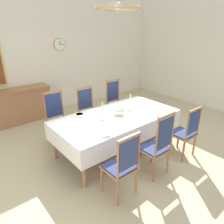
% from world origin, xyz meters
% --- Properties ---
extents(ground, '(7.66, 5.98, 0.04)m').
position_xyz_m(ground, '(0.00, 0.00, -0.02)').
color(ground, '#BBAE8E').
extents(back_wall, '(7.66, 0.08, 3.33)m').
position_xyz_m(back_wall, '(0.00, 3.03, 1.67)').
color(back_wall, white).
rests_on(back_wall, ground).
extents(right_wall, '(0.08, 5.98, 3.33)m').
position_xyz_m(right_wall, '(3.87, 0.00, 1.67)').
color(right_wall, silver).
rests_on(right_wall, ground).
extents(dining_table, '(2.44, 1.23, 0.76)m').
position_xyz_m(dining_table, '(0.00, 0.05, 0.69)').
color(dining_table, '#9E6D45').
rests_on(dining_table, ground).
extents(tablecloth, '(2.46, 1.25, 0.36)m').
position_xyz_m(tablecloth, '(0.00, 0.05, 0.68)').
color(tablecloth, white).
rests_on(tablecloth, dining_table).
extents(chair_south_a, '(0.44, 0.42, 1.06)m').
position_xyz_m(chair_south_a, '(-0.78, -0.97, 0.55)').
color(chair_south_a, '#9B6749').
rests_on(chair_south_a, ground).
extents(chair_north_a, '(0.44, 0.42, 1.15)m').
position_xyz_m(chair_north_a, '(-0.78, 1.07, 0.57)').
color(chair_north_a, '#A16C4C').
rests_on(chair_north_a, ground).
extents(chair_south_b, '(0.44, 0.42, 1.16)m').
position_xyz_m(chair_south_b, '(-0.00, -0.98, 0.58)').
color(chair_south_b, '#A16344').
rests_on(chair_south_b, ground).
extents(chair_north_b, '(0.44, 0.42, 1.09)m').
position_xyz_m(chair_north_b, '(-0.00, 1.06, 0.56)').
color(chair_north_b, '#976E47').
rests_on(chair_north_b, ground).
extents(chair_south_c, '(0.44, 0.42, 1.04)m').
position_xyz_m(chair_south_c, '(0.85, -0.97, 0.54)').
color(chair_south_c, '#A2693C').
rests_on(chair_south_c, ground).
extents(chair_north_c, '(0.44, 0.42, 1.15)m').
position_xyz_m(chair_north_c, '(0.85, 1.07, 0.57)').
color(chair_north_c, '#9A693E').
rests_on(chair_north_c, ground).
extents(soup_tureen, '(0.24, 0.24, 0.20)m').
position_xyz_m(soup_tureen, '(0.05, 0.05, 0.86)').
color(soup_tureen, white).
rests_on(soup_tureen, tablecloth).
extents(candlestick_west, '(0.07, 0.07, 0.35)m').
position_xyz_m(candlestick_west, '(-0.35, 0.05, 0.90)').
color(candlestick_west, gold).
rests_on(candlestick_west, tablecloth).
extents(candlestick_east, '(0.07, 0.07, 0.37)m').
position_xyz_m(candlestick_east, '(0.35, 0.05, 0.91)').
color(candlestick_east, gold).
rests_on(candlestick_east, tablecloth).
extents(bowl_near_left, '(0.17, 0.17, 0.03)m').
position_xyz_m(bowl_near_left, '(-0.23, 0.49, 0.78)').
color(bowl_near_left, white).
rests_on(bowl_near_left, tablecloth).
extents(bowl_near_right, '(0.18, 0.18, 0.04)m').
position_xyz_m(bowl_near_right, '(-0.58, 0.50, 0.79)').
color(bowl_near_right, white).
rests_on(bowl_near_right, tablecloth).
extents(bowl_far_left, '(0.18, 0.18, 0.04)m').
position_xyz_m(bowl_far_left, '(0.60, -0.46, 0.78)').
color(bowl_far_left, white).
rests_on(bowl_far_left, tablecloth).
extents(bowl_far_right, '(0.18, 0.18, 0.04)m').
position_xyz_m(bowl_far_right, '(-0.66, -0.45, 0.78)').
color(bowl_far_right, white).
rests_on(bowl_far_right, tablecloth).
extents(spoon_primary, '(0.04, 0.18, 0.01)m').
position_xyz_m(spoon_primary, '(-0.35, 0.52, 0.77)').
color(spoon_primary, gold).
rests_on(spoon_primary, tablecloth).
extents(spoon_secondary, '(0.03, 0.18, 0.01)m').
position_xyz_m(spoon_secondary, '(-0.70, 0.52, 0.77)').
color(spoon_secondary, gold).
rests_on(spoon_secondary, tablecloth).
extents(sideboard, '(1.44, 0.48, 0.90)m').
position_xyz_m(sideboard, '(-0.98, 2.71, 0.45)').
color(sideboard, '#9E6846').
rests_on(sideboard, ground).
extents(mounted_clock, '(0.35, 0.06, 0.35)m').
position_xyz_m(mounted_clock, '(0.35, 2.96, 1.90)').
color(mounted_clock, '#D1B251').
extents(chandelier, '(0.75, 0.75, 0.66)m').
position_xyz_m(chandelier, '(-0.00, 0.05, 2.65)').
color(chandelier, gold).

